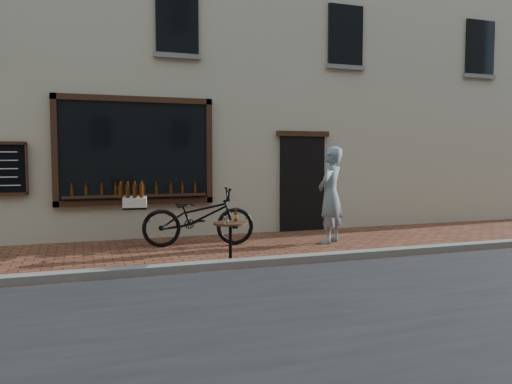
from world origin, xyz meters
name	(u,v)px	position (x,y,z in m)	size (l,w,h in m)	color
ground	(284,267)	(0.00, 0.00, 0.00)	(90.00, 90.00, 0.00)	#572A1C
kerb	(279,260)	(0.00, 0.20, 0.06)	(90.00, 0.25, 0.12)	slate
shop_building	(193,37)	(0.00, 6.50, 5.00)	(28.00, 6.20, 10.00)	#B9AB92
cargo_bicycle	(196,216)	(-0.89, 2.26, 0.58)	(2.61, 1.04, 1.21)	black
bistro_table	(230,235)	(-0.75, 0.39, 0.49)	(0.54, 0.54, 0.92)	black
pedestrian	(330,195)	(1.73, 1.74, 0.97)	(0.70, 0.46, 1.93)	gray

